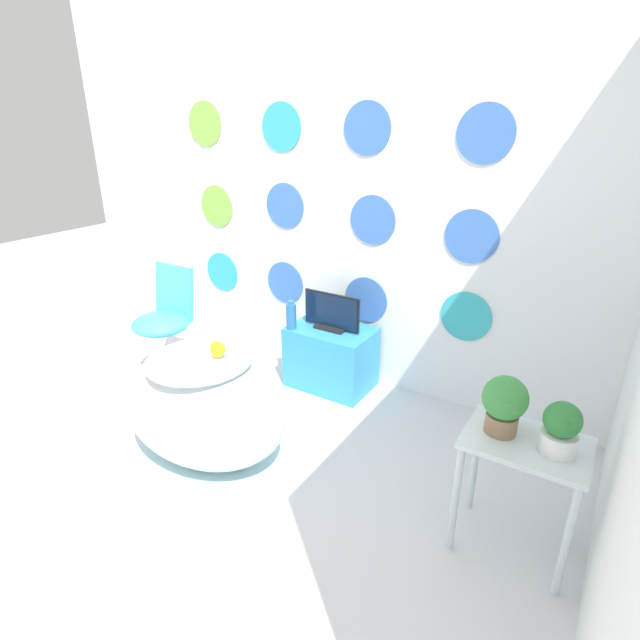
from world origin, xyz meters
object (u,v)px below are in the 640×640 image
bathtub (204,407)px  potted_plant_right (561,428)px  tv (332,314)px  chair (165,343)px  vase (291,316)px  potted_plant_left (504,403)px

bathtub → potted_plant_right: bearing=7.0°
tv → potted_plant_right: potted_plant_right is taller
bathtub → chair: (-0.86, 0.50, -0.04)m
vase → bathtub: bearing=-87.0°
potted_plant_left → potted_plant_right: bearing=-5.8°
tv → potted_plant_left: size_ratio=1.64×
chair → vase: (0.82, 0.39, 0.25)m
chair → tv: chair is taller
bathtub → potted_plant_left: bearing=8.8°
vase → potted_plant_right: size_ratio=0.90×
chair → potted_plant_left: potted_plant_left is taller
vase → potted_plant_left: size_ratio=0.78×
bathtub → chair: size_ratio=1.23×
chair → potted_plant_right: chair is taller
potted_plant_right → tv: bearing=151.4°
tv → vase: (-0.23, -0.14, -0.02)m
bathtub → tv: bearing=79.8°
bathtub → vase: 0.91m
potted_plant_right → potted_plant_left: bearing=174.2°
vase → potted_plant_right: bearing=-21.5°
potted_plant_left → potted_plant_right: potted_plant_left is taller
potted_plant_right → chair: bearing=173.4°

